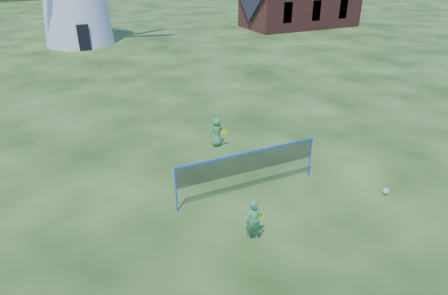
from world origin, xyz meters
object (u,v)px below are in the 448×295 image
player_girl (254,221)px  play_ball (386,191)px  player_boy (217,132)px  badminton_net (248,163)px

player_girl → play_ball: 5.20m
player_boy → play_ball: bearing=116.8°
player_girl → player_boy: bearing=94.8°
player_boy → player_girl: bearing=70.3°
player_girl → player_boy: 6.17m
player_girl → play_ball: player_girl is taller
badminton_net → play_ball: badminton_net is taller
player_boy → badminton_net: bearing=76.5°
player_girl → player_boy: size_ratio=1.06×
badminton_net → player_girl: badminton_net is taller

